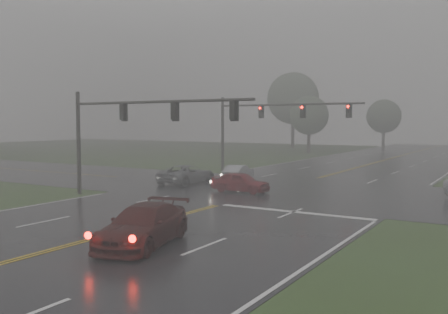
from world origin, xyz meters
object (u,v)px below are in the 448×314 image
Objects in this scene: car_grey at (187,184)px; signal_gantry_far at (263,119)px; sedan_maroon at (143,246)px; sedan_silver at (238,181)px; sedan_red at (241,192)px; signal_gantry_near at (126,122)px.

signal_gantry_far is at bearing -96.55° from car_grey.
sedan_maroon is 21.14m from sedan_silver.
sedan_maroon reaches higher than sedan_red.
car_grey is 11.40m from signal_gantry_far.
sedan_silver is 0.28× the size of signal_gantry_far.
car_grey is at bearing 70.05° from sedan_red.
sedan_red is 6.36m from sedan_silver.
sedan_red is at bearing 90.70° from sedan_maroon.
sedan_silver is at bearing 95.41° from sedan_maroon.
sedan_maroon is at bearing 121.13° from car_grey.
car_grey is at bearing -97.29° from signal_gantry_far.
sedan_red is 8.90m from signal_gantry_near.
sedan_maroon is at bearing -166.42° from sedan_red.
sedan_red is 13.82m from signal_gantry_far.
sedan_red reaches higher than sedan_silver.
sedan_red is 0.29× the size of signal_gantry_far.
signal_gantry_far reaches higher than sedan_maroon.
signal_gantry_far reaches higher than sedan_silver.
sedan_silver is at bearing -124.33° from car_grey.
signal_gantry_near is at bearing 74.09° from sedan_silver.
car_grey is at bearing 106.12° from sedan_maroon.
signal_gantry_far is at bearing 93.10° from sedan_maroon.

